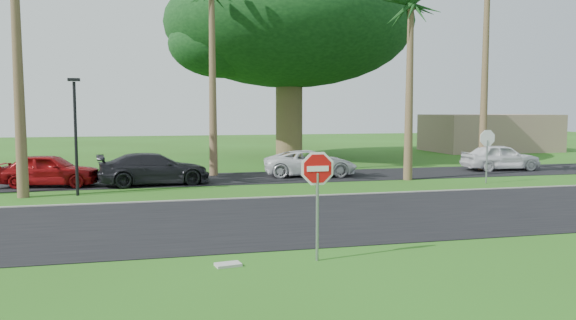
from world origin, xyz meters
The scene contains 15 objects.
ground centered at (0.00, 0.00, 0.00)m, with size 120.00×120.00×0.00m, color #254B12.
road centered at (0.00, 2.00, 0.01)m, with size 120.00×8.00×0.02m, color black.
parking_strip centered at (0.00, 12.50, 0.01)m, with size 120.00×5.00×0.02m, color black.
curb centered at (0.00, 6.05, 0.03)m, with size 120.00×0.12×0.06m, color gray.
stop_sign_near centered at (0.50, -3.00, 1.77)m, with size 1.05×0.07×2.62m.
stop_sign_far centered at (12.00, 8.00, 1.77)m, with size 1.05×0.07×2.62m.
palm_right_near centered at (9.00, 10.00, 8.19)m, with size 5.00×5.00×9.50m.
canopy_tree centered at (6.00, 22.00, 8.95)m, with size 16.50×16.50×13.12m.
streetlight_right centered at (-6.00, 8.50, 2.65)m, with size 0.45×0.25×4.64m.
building_far centered at (24.00, 26.00, 1.50)m, with size 10.00×6.00×3.00m, color gray.
car_red centered at (-7.51, 11.51, 0.73)m, with size 1.72×4.28×1.46m, color maroon.
car_dark centered at (-3.00, 11.01, 0.72)m, with size 2.01×4.95×1.44m, color black.
car_minivan centered at (4.79, 12.53, 0.66)m, with size 2.19×4.74×1.32m, color silver.
car_pickup centered at (15.95, 12.69, 0.73)m, with size 1.73×4.31×1.47m, color white.
utility_slab centered at (-1.53, -2.97, 0.03)m, with size 0.55×0.35×0.06m, color #A0A29A.
Camera 1 is at (-3.10, -14.96, 3.42)m, focal length 35.00 mm.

